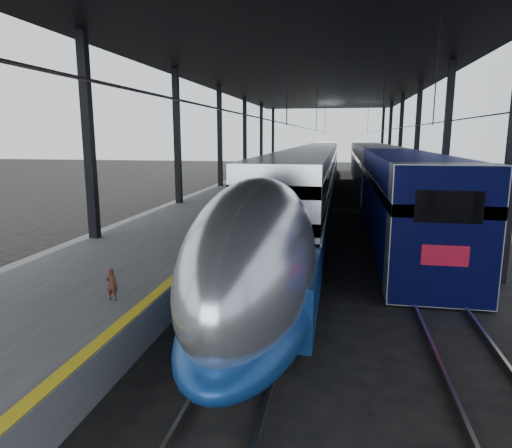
# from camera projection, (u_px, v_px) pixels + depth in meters

# --- Properties ---
(ground) EXTENTS (160.00, 160.00, 0.00)m
(ground) POSITION_uv_depth(u_px,v_px,m) (194.00, 318.00, 12.94)
(ground) COLOR black
(ground) RESTS_ON ground
(platform) EXTENTS (6.00, 80.00, 1.00)m
(platform) POSITION_uv_depth(u_px,v_px,m) (234.00, 201.00, 32.78)
(platform) COLOR #4C4C4F
(platform) RESTS_ON ground
(yellow_strip) EXTENTS (0.30, 80.00, 0.01)m
(yellow_strip) POSITION_uv_depth(u_px,v_px,m) (272.00, 195.00, 32.19)
(yellow_strip) COLOR yellow
(yellow_strip) RESTS_ON platform
(rails) EXTENTS (6.52, 80.00, 0.16)m
(rails) POSITION_uv_depth(u_px,v_px,m) (347.00, 210.00, 31.44)
(rails) COLOR slate
(rails) RESTS_ON ground
(canopy) EXTENTS (18.00, 75.00, 9.47)m
(canopy) POSITION_uv_depth(u_px,v_px,m) (312.00, 74.00, 30.19)
(canopy) COLOR black
(canopy) RESTS_ON ground
(tgv_train) EXTENTS (2.97, 65.20, 4.25)m
(tgv_train) POSITION_uv_depth(u_px,v_px,m) (316.00, 174.00, 37.54)
(tgv_train) COLOR #BBBDC3
(tgv_train) RESTS_ON ground
(second_train) EXTENTS (3.11, 56.05, 4.29)m
(second_train) POSITION_uv_depth(u_px,v_px,m) (376.00, 170.00, 39.39)
(second_train) COLOR navy
(second_train) RESTS_ON ground
(child) EXTENTS (0.31, 0.22, 0.82)m
(child) POSITION_uv_depth(u_px,v_px,m) (112.00, 284.00, 11.44)
(child) COLOR #442316
(child) RESTS_ON platform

